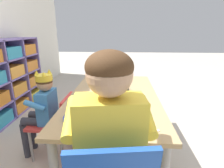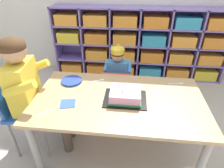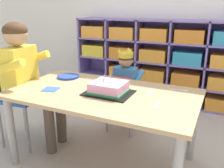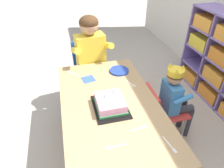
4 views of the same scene
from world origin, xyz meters
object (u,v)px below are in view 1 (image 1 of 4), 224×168
object	(u,v)px
fork_scattered_mid_table	(103,84)
fork_near_child_seat	(151,127)
child_with_crown	(42,105)
fork_by_napkin	(122,82)
paper_plate_stack	(78,118)
adult_helper_seated	(109,132)
fork_at_table_front_edge	(93,79)
fork_beside_plate_stack	(80,104)
activity_table	(114,103)
classroom_chair_blue	(56,121)
birthday_cake_on_tray	(115,89)

from	to	relation	value
fork_scattered_mid_table	fork_near_child_seat	xyz separation A→B (m)	(-0.83, -0.38, 0.00)
child_with_crown	fork_by_napkin	bearing A→B (deg)	125.92
child_with_crown	paper_plate_stack	world-z (taller)	child_with_crown
adult_helper_seated	fork_scattered_mid_table	size ratio (longest dim) A/B	8.54
adult_helper_seated	paper_plate_stack	distance (m)	0.34
adult_helper_seated	fork_by_napkin	world-z (taller)	adult_helper_seated
fork_by_napkin	fork_scattered_mid_table	distance (m)	0.23
fork_by_napkin	fork_at_table_front_edge	world-z (taller)	same
fork_by_napkin	fork_near_child_seat	distance (m)	0.95
fork_beside_plate_stack	fork_scattered_mid_table	bearing A→B (deg)	141.80
fork_beside_plate_stack	fork_near_child_seat	bearing A→B (deg)	32.11
child_with_crown	fork_near_child_seat	xyz separation A→B (m)	(-0.46, -0.87, 0.08)
child_with_crown	paper_plate_stack	xyz separation A→B (m)	(-0.39, -0.42, 0.09)
fork_beside_plate_stack	fork_near_child_seat	distance (m)	0.58
adult_helper_seated	activity_table	bearing A→B (deg)	-96.50
activity_table	fork_by_napkin	bearing A→B (deg)	-9.07
fork_beside_plate_stack	fork_by_napkin	bearing A→B (deg)	127.67
classroom_chair_blue	adult_helper_seated	distance (m)	0.89
fork_by_napkin	fork_scattered_mid_table	size ratio (longest dim) A/B	1.16
classroom_chair_blue	adult_helper_seated	world-z (taller)	adult_helper_seated
activity_table	fork_near_child_seat	size ratio (longest dim) A/B	12.32
fork_scattered_mid_table	paper_plate_stack	bearing A→B (deg)	-101.93
activity_table	fork_scattered_mid_table	world-z (taller)	fork_scattered_mid_table
birthday_cake_on_tray	fork_by_napkin	size ratio (longest dim) A/B	2.31
activity_table	birthday_cake_on_tray	world-z (taller)	birthday_cake_on_tray
child_with_crown	classroom_chair_blue	bearing A→B (deg)	90.12
birthday_cake_on_tray	fork_by_napkin	bearing A→B (deg)	-9.03
adult_helper_seated	fork_beside_plate_stack	bearing A→B (deg)	-69.81
activity_table	birthday_cake_on_tray	xyz separation A→B (m)	(0.05, -0.01, 0.11)
adult_helper_seated	fork_by_napkin	bearing A→B (deg)	-100.35
fork_at_table_front_edge	fork_near_child_seat	xyz separation A→B (m)	(-1.01, -0.51, 0.00)
activity_table	adult_helper_seated	distance (m)	0.72
adult_helper_seated	fork_near_child_seat	distance (m)	0.30
birthday_cake_on_tray	fork_at_table_front_edge	distance (m)	0.52
fork_at_table_front_edge	paper_plate_stack	bearing A→B (deg)	-5.43
classroom_chair_blue	fork_beside_plate_stack	bearing A→B (deg)	62.60
fork_by_napkin	fork_beside_plate_stack	size ratio (longest dim) A/B	1.18
classroom_chair_blue	birthday_cake_on_tray	xyz separation A→B (m)	(0.11, -0.52, 0.27)
classroom_chair_blue	fork_scattered_mid_table	xyz separation A→B (m)	(0.37, -0.38, 0.24)
fork_scattered_mid_table	fork_beside_plate_stack	world-z (taller)	same
child_with_crown	paper_plate_stack	distance (m)	0.58
classroom_chair_blue	fork_at_table_front_edge	xyz separation A→B (m)	(0.56, -0.25, 0.24)
birthday_cake_on_tray	fork_beside_plate_stack	xyz separation A→B (m)	(-0.26, 0.26, -0.03)
birthday_cake_on_tray	fork_scattered_mid_table	bearing A→B (deg)	28.30
birthday_cake_on_tray	fork_at_table_front_edge	world-z (taller)	birthday_cake_on_tray
activity_table	classroom_chair_blue	world-z (taller)	same
classroom_chair_blue	birthday_cake_on_tray	world-z (taller)	birthday_cake_on_tray
fork_by_napkin	fork_at_table_front_edge	distance (m)	0.34
fork_scattered_mid_table	fork_beside_plate_stack	size ratio (longest dim) A/B	1.02
fork_by_napkin	fork_near_child_seat	bearing A→B (deg)	102.13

